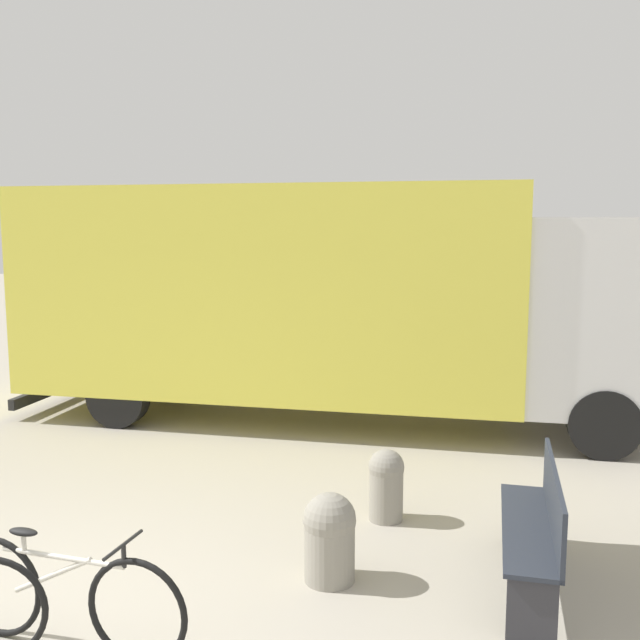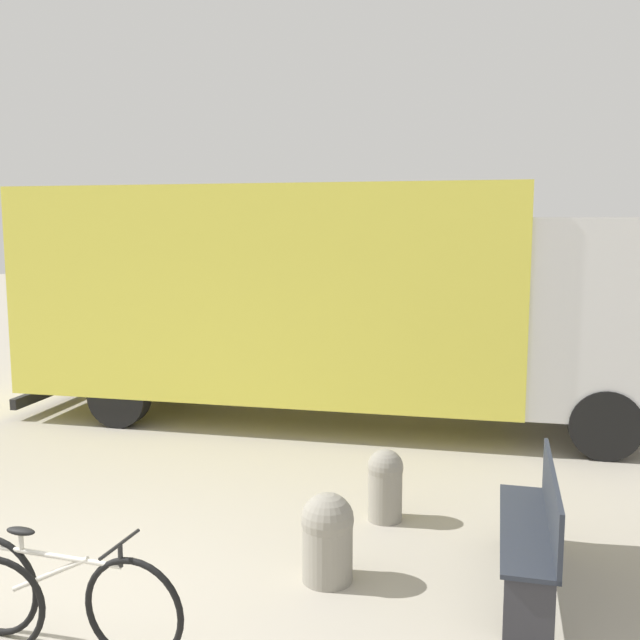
{
  "view_description": "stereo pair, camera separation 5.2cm",
  "coord_description": "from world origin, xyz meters",
  "views": [
    {
      "loc": [
        4.05,
        -3.33,
        2.84
      ],
      "look_at": [
        0.77,
        4.09,
        1.76
      ],
      "focal_mm": 40.0,
      "sensor_mm": 36.0,
      "label": 1
    },
    {
      "loc": [
        4.1,
        -3.31,
        2.84
      ],
      "look_at": [
        0.77,
        4.09,
        1.76
      ],
      "focal_mm": 40.0,
      "sensor_mm": 36.0,
      "label": 2
    }
  ],
  "objects": [
    {
      "name": "bollard_near_bench",
      "position": [
        1.93,
        1.65,
        0.38
      ],
      "size": [
        0.43,
        0.43,
        0.73
      ],
      "color": "gray",
      "rests_on": "ground"
    },
    {
      "name": "park_bench",
      "position": [
        3.47,
        2.24,
        0.52
      ],
      "size": [
        0.7,
        1.79,
        0.96
      ],
      "rotation": [
        0.0,
        0.0,
        1.75
      ],
      "color": "#282D38",
      "rests_on": "ground"
    },
    {
      "name": "bicycle_far",
      "position": [
        0.68,
        0.06,
        0.39
      ],
      "size": [
        1.82,
        0.44,
        0.82
      ],
      "rotation": [
        0.0,
        0.0,
        0.12
      ],
      "color": "black",
      "rests_on": "ground"
    },
    {
      "name": "delivery_truck",
      "position": [
        -0.02,
        6.04,
        1.84
      ],
      "size": [
        9.39,
        4.02,
        3.37
      ],
      "rotation": [
        0.0,
        0.0,
        0.2
      ],
      "color": "#EAE04C",
      "rests_on": "ground"
    },
    {
      "name": "bollard_far_bench",
      "position": [
        1.97,
        2.97,
        0.37
      ],
      "size": [
        0.35,
        0.35,
        0.7
      ],
      "color": "gray",
      "rests_on": "ground"
    }
  ]
}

